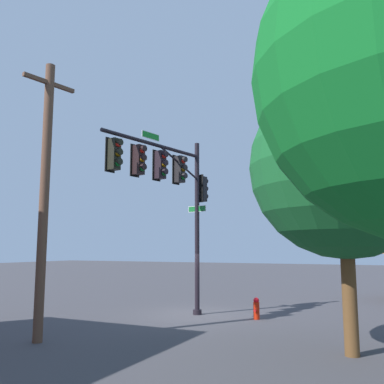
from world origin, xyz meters
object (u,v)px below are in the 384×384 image
Objects in this scene: signal_pole_assembly at (170,182)px; utility_pole at (44,193)px; fire_hydrant at (256,308)px; tree_near at (343,166)px.

utility_pole is at bearing -18.40° from signal_pole_assembly.
signal_pole_assembly is 6.00m from fire_hydrant.
fire_hydrant is at bearing -138.54° from tree_near.
utility_pole is 9.02m from fire_hydrant.
signal_pole_assembly reaches higher than fire_hydrant.
tree_near is at bearing 41.46° from fire_hydrant.
utility_pole is 10.28× the size of fire_hydrant.
signal_pole_assembly is 0.98× the size of tree_near.
utility_pole is at bearing -74.74° from tree_near.
utility_pole is 8.77m from tree_near.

